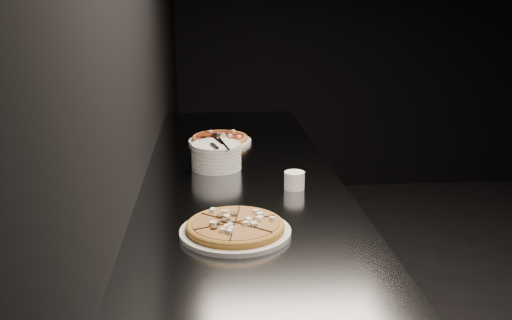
{
  "coord_description": "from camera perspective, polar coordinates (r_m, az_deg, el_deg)",
  "views": [
    {
      "loc": [
        -2.25,
        -2.12,
        1.59
      ],
      "look_at": [
        -2.08,
        -0.13,
        1.01
      ],
      "focal_mm": 40.0,
      "sensor_mm": 36.0,
      "label": 1
    }
  ],
  "objects": [
    {
      "name": "cutlery",
      "position": [
        2.26,
        -3.81,
        1.63
      ],
      "size": [
        0.06,
        0.21,
        0.01
      ],
      "rotation": [
        0.0,
        0.0,
        0.28
      ],
      "color": "#ACAEB3",
      "rests_on": "plate_stack"
    },
    {
      "name": "wall_left",
      "position": [
        2.15,
        -11.76,
        10.77
      ],
      "size": [
        0.02,
        5.0,
        2.8
      ],
      "primitive_type": "cube",
      "color": "black",
      "rests_on": "floor"
    },
    {
      "name": "pizza_mushroom",
      "position": [
        1.66,
        -2.08,
        -6.8
      ],
      "size": [
        0.37,
        0.37,
        0.04
      ],
      "rotation": [
        0.0,
        0.0,
        0.36
      ],
      "color": "white",
      "rests_on": "counter"
    },
    {
      "name": "ramekin",
      "position": [
        2.04,
        3.86,
        -2.0
      ],
      "size": [
        0.07,
        0.07,
        0.06
      ],
      "color": "white",
      "rests_on": "counter"
    },
    {
      "name": "counter",
      "position": [
        2.41,
        -1.48,
        -11.82
      ],
      "size": [
        0.74,
        2.44,
        0.92
      ],
      "color": "slate",
      "rests_on": "floor"
    },
    {
      "name": "wall_back",
      "position": [
        5.14,
        21.66,
        12.92
      ],
      "size": [
        5.0,
        0.02,
        2.8
      ],
      "primitive_type": "cube",
      "color": "black",
      "rests_on": "floor"
    },
    {
      "name": "pizza_tomato",
      "position": [
        2.69,
        -3.62,
        2.12
      ],
      "size": [
        0.3,
        0.3,
        0.03
      ],
      "rotation": [
        0.0,
        0.0,
        0.14
      ],
      "color": "white",
      "rests_on": "counter"
    },
    {
      "name": "plate_stack",
      "position": [
        2.28,
        -3.99,
        0.42
      ],
      "size": [
        0.2,
        0.2,
        0.1
      ],
      "color": "white",
      "rests_on": "counter"
    }
  ]
}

